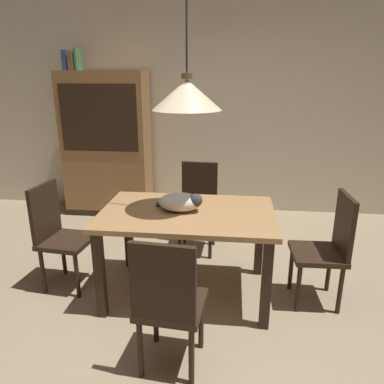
% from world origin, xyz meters
% --- Properties ---
extents(ground, '(10.00, 10.00, 0.00)m').
position_xyz_m(ground, '(0.00, 0.00, 0.00)').
color(ground, '#998466').
extents(back_wall, '(6.40, 0.10, 2.90)m').
position_xyz_m(back_wall, '(0.00, 2.65, 1.45)').
color(back_wall, beige).
rests_on(back_wall, ground).
extents(dining_table, '(1.40, 0.90, 0.75)m').
position_xyz_m(dining_table, '(-0.03, 0.47, 0.65)').
color(dining_table, '#A87A4C').
rests_on(dining_table, ground).
extents(chair_near_front, '(0.43, 0.43, 0.93)m').
position_xyz_m(chair_near_front, '(-0.03, -0.41, 0.51)').
color(chair_near_front, black).
rests_on(chair_near_front, ground).
extents(chair_far_back, '(0.42, 0.42, 0.93)m').
position_xyz_m(chair_far_back, '(-0.02, 1.35, 0.51)').
color(chair_far_back, black).
rests_on(chair_far_back, ground).
extents(chair_left_side, '(0.44, 0.44, 0.93)m').
position_xyz_m(chair_left_side, '(-1.15, 0.48, 0.51)').
color(chair_left_side, black).
rests_on(chair_left_side, ground).
extents(chair_right_side, '(0.41, 0.41, 0.93)m').
position_xyz_m(chair_right_side, '(1.10, 0.47, 0.51)').
color(chair_right_side, black).
rests_on(chair_right_side, ground).
extents(cat_sleeping, '(0.39, 0.24, 0.16)m').
position_xyz_m(cat_sleeping, '(-0.07, 0.47, 0.83)').
color(cat_sleeping, silver).
rests_on(cat_sleeping, dining_table).
extents(pendant_lamp, '(0.52, 0.52, 1.30)m').
position_xyz_m(pendant_lamp, '(-0.03, 0.47, 1.66)').
color(pendant_lamp, beige).
extents(hutch_bookcase, '(1.12, 0.45, 1.85)m').
position_xyz_m(hutch_bookcase, '(-1.32, 2.32, 0.89)').
color(hutch_bookcase, olive).
rests_on(hutch_bookcase, ground).
extents(book_blue_wide, '(0.06, 0.24, 0.24)m').
position_xyz_m(book_blue_wide, '(-1.75, 2.32, 1.97)').
color(book_blue_wide, '#384C93').
rests_on(book_blue_wide, hutch_bookcase).
extents(book_brown_thick, '(0.06, 0.24, 0.22)m').
position_xyz_m(book_brown_thick, '(-1.67, 2.32, 1.96)').
color(book_brown_thick, brown).
rests_on(book_brown_thick, hutch_bookcase).
extents(book_green_slim, '(0.03, 0.20, 0.26)m').
position_xyz_m(book_green_slim, '(-1.61, 2.32, 1.98)').
color(book_green_slim, '#427A4C').
rests_on(book_green_slim, hutch_bookcase).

